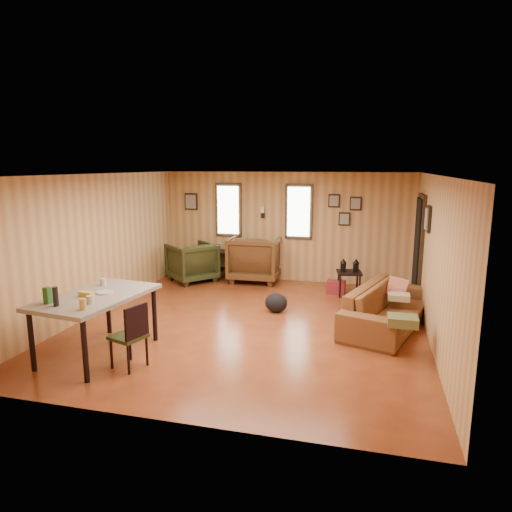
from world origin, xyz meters
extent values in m
cube|color=brown|center=(0.00, 0.00, -0.01)|extent=(5.50, 6.00, 0.02)
cube|color=#997C5B|center=(0.00, 0.00, 2.41)|extent=(5.50, 6.00, 0.02)
cube|color=tan|center=(0.00, 3.01, 1.20)|extent=(5.50, 0.02, 2.40)
cube|color=tan|center=(0.00, -3.01, 1.20)|extent=(5.50, 0.02, 2.40)
cube|color=tan|center=(-2.76, 0.00, 1.20)|extent=(0.02, 6.00, 2.40)
cube|color=tan|center=(2.76, 0.00, 1.20)|extent=(0.02, 6.00, 2.40)
cube|color=black|center=(-1.30, 2.97, 1.55)|extent=(0.60, 0.05, 1.20)
cube|color=#E0F2D1|center=(-1.30, 2.93, 1.55)|extent=(0.48, 0.04, 1.06)
cube|color=black|center=(0.30, 2.97, 1.55)|extent=(0.60, 0.05, 1.20)
cube|color=#E0F2D1|center=(0.30, 2.93, 1.55)|extent=(0.48, 0.04, 1.06)
cube|color=black|center=(-0.50, 2.95, 1.45)|extent=(0.07, 0.05, 0.12)
cylinder|color=silver|center=(-0.50, 2.89, 1.58)|extent=(0.07, 0.07, 0.14)
cube|color=black|center=(2.72, 1.95, 1.00)|extent=(0.06, 1.00, 2.05)
cube|color=black|center=(2.68, 1.95, 1.00)|extent=(0.04, 0.82, 1.90)
cube|color=black|center=(1.05, 2.97, 1.80)|extent=(0.24, 0.04, 0.28)
cube|color=#9E998C|center=(1.05, 2.94, 1.80)|extent=(0.19, 0.02, 0.22)
cube|color=black|center=(1.50, 2.97, 1.75)|extent=(0.24, 0.04, 0.28)
cube|color=#9E998C|center=(1.50, 2.94, 1.75)|extent=(0.19, 0.02, 0.22)
cube|color=black|center=(1.28, 2.97, 1.42)|extent=(0.24, 0.04, 0.28)
cube|color=#9E998C|center=(1.28, 2.94, 1.42)|extent=(0.19, 0.02, 0.22)
cube|color=black|center=(-2.20, 2.97, 1.72)|extent=(0.30, 0.04, 0.38)
cube|color=#9E998C|center=(-2.20, 2.94, 1.72)|extent=(0.24, 0.02, 0.31)
cube|color=black|center=(2.72, 0.85, 1.70)|extent=(0.04, 0.34, 0.42)
cube|color=#9E998C|center=(2.69, 0.85, 1.70)|extent=(0.02, 0.27, 0.34)
imported|color=brown|center=(2.17, 0.41, 0.44)|extent=(1.33, 2.36, 0.89)
imported|color=#513218|center=(-0.62, 2.77, 0.56)|extent=(1.11, 1.04, 1.12)
imported|color=#2B3016|center=(-1.98, 2.39, 0.47)|extent=(1.24, 1.25, 0.94)
cube|color=black|center=(-1.40, 2.88, 0.61)|extent=(0.69, 0.64, 0.04)
cube|color=black|center=(-1.40, 2.88, 0.20)|extent=(0.63, 0.58, 0.03)
cylinder|color=black|center=(-1.62, 2.62, 0.30)|extent=(0.05, 0.05, 0.60)
cylinder|color=black|center=(-1.12, 2.70, 0.30)|extent=(0.05, 0.05, 0.60)
cylinder|color=black|center=(-1.69, 3.06, 0.30)|extent=(0.05, 0.05, 0.60)
cylinder|color=black|center=(-1.19, 3.14, 0.30)|extent=(0.05, 0.05, 0.60)
cube|color=#4C3A32|center=(-1.54, 2.86, 0.70)|extent=(0.11, 0.04, 0.14)
cube|color=#4C3A32|center=(-1.30, 2.90, 0.70)|extent=(0.10, 0.04, 0.13)
cube|color=black|center=(1.46, 2.08, 0.47)|extent=(0.54, 0.54, 0.04)
cylinder|color=black|center=(1.31, 1.86, 0.23)|extent=(0.04, 0.04, 0.47)
cylinder|color=black|center=(1.68, 1.92, 0.23)|extent=(0.04, 0.04, 0.47)
cylinder|color=black|center=(1.25, 2.23, 0.23)|extent=(0.04, 0.04, 0.47)
cylinder|color=black|center=(1.62, 2.29, 0.23)|extent=(0.04, 0.04, 0.47)
cube|color=black|center=(1.34, 2.06, 0.57)|extent=(0.12, 0.12, 0.17)
cone|color=black|center=(1.34, 2.06, 0.70)|extent=(0.16, 0.16, 0.09)
cube|color=black|center=(1.59, 2.10, 0.57)|extent=(0.12, 0.12, 0.17)
cone|color=black|center=(1.59, 2.10, 0.70)|extent=(0.16, 0.16, 0.09)
cube|color=maroon|center=(1.21, 2.17, 0.13)|extent=(0.37, 0.27, 0.26)
ellipsoid|color=black|center=(0.29, 0.69, 0.17)|extent=(0.47, 0.40, 0.34)
cube|color=#545B33|center=(2.32, -0.68, 0.48)|extent=(0.40, 0.32, 0.13)
cube|color=red|center=(2.31, 0.80, 0.57)|extent=(0.35, 0.09, 0.35)
cube|color=tan|center=(2.33, 0.55, 0.47)|extent=(0.34, 0.26, 0.10)
cube|color=gray|center=(-1.67, -1.69, 0.81)|extent=(1.19, 1.76, 0.06)
cylinder|color=black|center=(-2.18, -2.35, 0.40)|extent=(0.07, 0.07, 0.79)
cylinder|color=black|center=(-1.35, -2.46, 0.40)|extent=(0.07, 0.07, 0.79)
cylinder|color=black|center=(-2.00, -0.93, 0.40)|extent=(0.07, 0.07, 0.79)
cylinder|color=black|center=(-1.17, -1.04, 0.40)|extent=(0.07, 0.07, 0.79)
cylinder|color=#A29D99|center=(-1.52, -2.05, 0.89)|extent=(0.10, 0.10, 0.10)
cylinder|color=#A29D99|center=(-1.86, -1.23, 0.89)|extent=(0.10, 0.10, 0.10)
cube|color=#21511D|center=(-2.02, -2.18, 0.95)|extent=(0.09, 0.09, 0.21)
cylinder|color=black|center=(-1.85, -2.25, 0.96)|extent=(0.07, 0.07, 0.24)
cylinder|color=#AB8743|center=(-1.46, -2.28, 0.91)|extent=(0.09, 0.09, 0.13)
cylinder|color=#A29D99|center=(-1.60, -1.59, 0.85)|extent=(0.25, 0.25, 0.02)
cube|color=gold|center=(-1.74, -1.80, 0.88)|extent=(0.21, 0.11, 0.07)
cube|color=#2B3016|center=(-1.07, -1.95, 0.41)|extent=(0.48, 0.48, 0.05)
cube|color=black|center=(-0.91, -2.00, 0.64)|extent=(0.15, 0.36, 0.42)
cylinder|color=black|center=(-1.26, -2.05, 0.20)|extent=(0.04, 0.04, 0.40)
cylinder|color=black|center=(-0.97, -2.14, 0.20)|extent=(0.04, 0.04, 0.40)
cylinder|color=black|center=(-1.17, -1.75, 0.20)|extent=(0.04, 0.04, 0.40)
cylinder|color=black|center=(-0.87, -1.85, 0.20)|extent=(0.04, 0.04, 0.40)
camera|label=1|loc=(1.86, -6.84, 2.54)|focal=32.00mm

